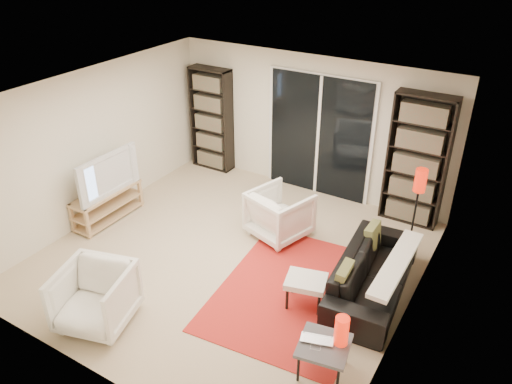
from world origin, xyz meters
TOP-DOWN VIEW (x-y plane):
  - floor at (0.00, 0.00)m, footprint 5.00×5.00m
  - wall_back at (0.00, 2.50)m, footprint 5.00×0.02m
  - wall_front at (0.00, -2.50)m, footprint 5.00×0.02m
  - wall_left at (-2.50, 0.00)m, footprint 0.02×5.00m
  - wall_right at (2.50, 0.00)m, footprint 0.02×5.00m
  - ceiling at (0.00, 0.00)m, footprint 5.00×5.00m
  - sliding_door at (0.20, 2.46)m, footprint 1.92×0.08m
  - bookshelf_left at (-1.95, 2.33)m, footprint 0.80×0.30m
  - bookshelf_right at (1.90, 2.33)m, footprint 0.90×0.30m
  - tv_stand at (-2.27, -0.14)m, footprint 0.39×1.23m
  - tv at (-2.25, -0.14)m, footprint 0.18×1.18m
  - rug at (1.15, -0.21)m, footprint 2.08×2.67m
  - sofa at (2.01, 0.31)m, footprint 0.95×2.07m
  - armchair_back at (0.33, 0.87)m, footprint 1.01×1.02m
  - armchair_front at (-0.63, -1.92)m, footprint 1.01×1.03m
  - ottoman at (1.37, -0.35)m, footprint 0.58×0.52m
  - side_table at (2.00, -1.23)m, footprint 0.61×0.61m
  - laptop at (1.93, -1.27)m, footprint 0.40×0.32m
  - table_lamp at (2.13, -1.12)m, footprint 0.15×0.15m
  - floor_lamp at (2.13, 1.65)m, footprint 0.19×0.19m

SIDE VIEW (x-z plane):
  - floor at x=0.00m, z-range 0.00..0.00m
  - rug at x=1.15m, z-range 0.00..0.01m
  - tv_stand at x=-2.27m, z-range 0.01..0.51m
  - sofa at x=2.01m, z-range 0.00..0.59m
  - ottoman at x=1.37m, z-range 0.14..0.54m
  - side_table at x=2.00m, z-range 0.16..0.56m
  - armchair_back at x=0.33m, z-range 0.00..0.75m
  - armchair_front at x=-0.63m, z-range 0.00..0.76m
  - laptop at x=1.93m, z-range 0.40..0.43m
  - table_lamp at x=2.13m, z-range 0.40..0.74m
  - tv at x=-2.25m, z-range 0.50..1.18m
  - floor_lamp at x=2.13m, z-range 0.31..1.57m
  - bookshelf_left at x=-1.95m, z-range 0.00..1.95m
  - sliding_door at x=0.20m, z-range -0.03..2.13m
  - bookshelf_right at x=1.90m, z-range 0.00..2.10m
  - wall_back at x=0.00m, z-range 0.00..2.40m
  - wall_front at x=0.00m, z-range 0.00..2.40m
  - wall_left at x=-2.50m, z-range 0.00..2.40m
  - wall_right at x=2.50m, z-range 0.00..2.40m
  - ceiling at x=0.00m, z-range 2.39..2.41m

